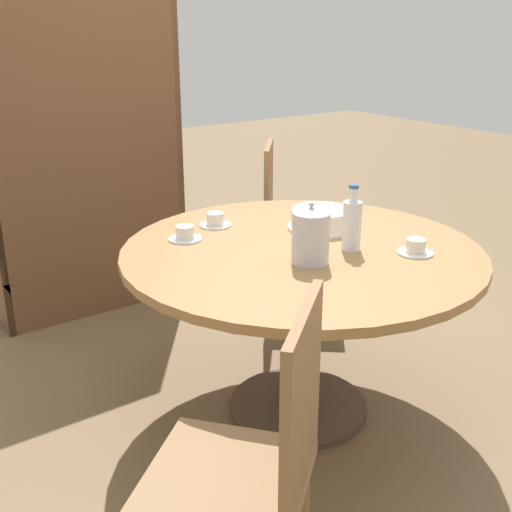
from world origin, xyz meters
The scene contains 11 objects.
ground_plane centered at (0.00, 0.00, 0.00)m, with size 14.00×14.00×0.00m, color brown.
dining_table centered at (0.00, 0.00, 0.60)m, with size 1.43×1.43×0.75m.
chair_a centered at (-0.76, -0.71, 0.51)m, with size 0.59×0.59×0.97m.
chair_b centered at (0.62, 0.83, 0.51)m, with size 0.59×0.59×0.97m.
bookshelf centered at (-0.26, 1.53, 0.86)m, with size 1.10×0.28×1.80m.
coffee_pot centered at (-0.08, -0.15, 0.85)m, with size 0.14×0.14×0.23m.
water_bottle centered at (0.14, -0.13, 0.85)m, with size 0.07×0.07×0.26m.
cake_main centered at (0.23, 0.14, 0.79)m, with size 0.29×0.29×0.09m.
cup_a centered at (0.31, -0.31, 0.77)m, with size 0.14×0.14×0.06m.
cup_b centered at (-0.33, 0.36, 0.77)m, with size 0.14×0.14×0.06m.
cup_c centered at (-0.12, 0.44, 0.77)m, with size 0.14×0.14×0.06m.
Camera 1 is at (-1.55, -1.83, 1.60)m, focal length 45.00 mm.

